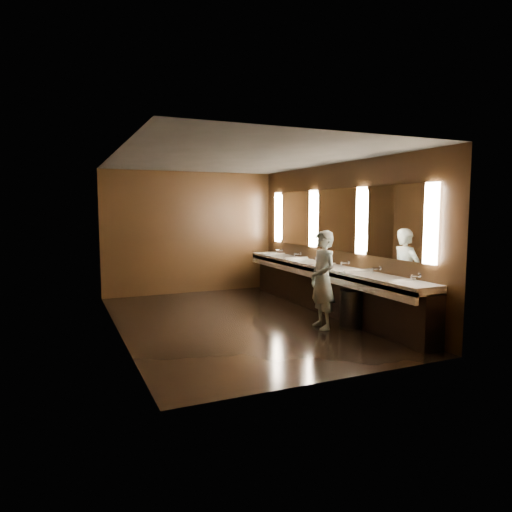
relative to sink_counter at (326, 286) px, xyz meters
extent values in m
plane|color=black|center=(-1.79, 0.00, -0.50)|extent=(6.00, 6.00, 0.00)
cube|color=#2D2D2B|center=(-1.79, 0.00, 2.30)|extent=(4.00, 6.00, 0.02)
cube|color=black|center=(-1.79, 3.00, 0.90)|extent=(4.00, 0.02, 2.80)
cube|color=black|center=(-1.79, -3.00, 0.90)|extent=(4.00, 0.02, 2.80)
cube|color=black|center=(-3.79, 0.00, 0.90)|extent=(0.02, 6.00, 2.80)
cube|color=black|center=(0.21, 0.00, 0.90)|extent=(0.02, 6.00, 2.80)
cube|color=black|center=(0.03, 0.00, -0.09)|extent=(0.36, 5.40, 0.81)
cube|color=silver|center=(-0.07, 0.00, 0.35)|extent=(0.55, 5.40, 0.12)
cube|color=silver|center=(-0.31, 0.00, 0.27)|extent=(0.06, 5.40, 0.18)
cylinder|color=silver|center=(0.12, -2.20, 0.49)|extent=(0.18, 0.04, 0.04)
cylinder|color=silver|center=(0.12, -1.32, 0.49)|extent=(0.18, 0.04, 0.04)
cylinder|color=silver|center=(0.12, -0.44, 0.49)|extent=(0.18, 0.04, 0.04)
cylinder|color=silver|center=(0.12, 0.44, 0.49)|extent=(0.18, 0.04, 0.04)
cylinder|color=silver|center=(0.12, 1.32, 0.49)|extent=(0.18, 0.04, 0.04)
cylinder|color=silver|center=(0.12, 2.20, 0.49)|extent=(0.18, 0.04, 0.04)
cube|color=#FFE5C4|center=(0.18, -2.40, 1.25)|extent=(0.06, 0.22, 1.15)
cube|color=white|center=(0.19, -1.60, 1.25)|extent=(0.03, 1.32, 1.15)
cube|color=#FFE5C4|center=(0.18, -0.80, 1.25)|extent=(0.06, 0.23, 1.15)
cube|color=white|center=(0.19, 0.00, 1.25)|extent=(0.03, 1.32, 1.15)
cube|color=#FFE5C4|center=(0.18, 0.80, 1.25)|extent=(0.06, 0.23, 1.15)
cube|color=white|center=(0.19, 1.60, 1.25)|extent=(0.03, 1.32, 1.15)
cube|color=#FFE5C4|center=(0.18, 2.40, 1.25)|extent=(0.06, 0.22, 1.15)
imported|color=#94D1DD|center=(-0.69, -0.97, 0.31)|extent=(0.41, 0.60, 1.61)
cylinder|color=black|center=(-0.22, -1.13, -0.19)|extent=(0.48, 0.48, 0.62)
camera|label=1|loc=(-4.66, -7.26, 1.47)|focal=32.00mm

